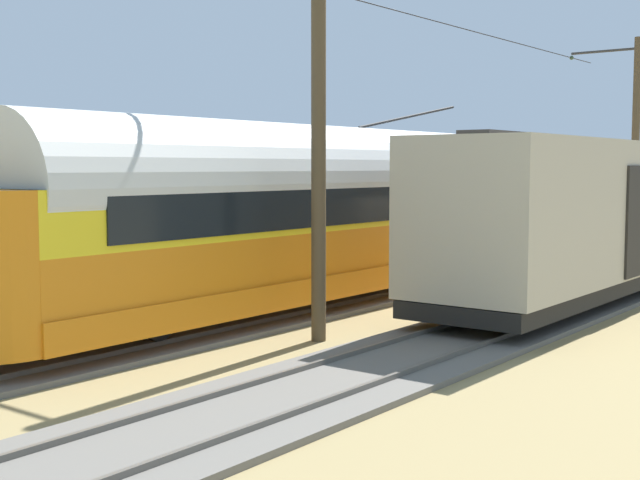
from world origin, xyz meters
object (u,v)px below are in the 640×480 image
vintage_streetcar (301,213)px  catenary_pole_mid_near (316,123)px  catenary_pole_foreground (634,144)px  boxcar_adjacent (580,214)px  spare_tie_stack (247,275)px

vintage_streetcar → catenary_pole_mid_near: 3.96m
vintage_streetcar → catenary_pole_foreground: bearing=-98.4°
catenary_pole_foreground → catenary_pole_mid_near: bearing=90.0°
vintage_streetcar → boxcar_adjacent: vintage_streetcar is taller
spare_tie_stack → catenary_pole_mid_near: bearing=141.9°
vintage_streetcar → spare_tie_stack: size_ratio=7.54×
catenary_pole_foreground → catenary_pole_mid_near: same height
boxcar_adjacent → catenary_pole_mid_near: 8.18m
vintage_streetcar → spare_tie_stack: 4.98m
vintage_streetcar → catenary_pole_foreground: size_ratio=2.27×
boxcar_adjacent → catenary_pole_foreground: 11.67m
catenary_pole_mid_near → spare_tie_stack: bearing=-38.1°
catenary_pole_foreground → boxcar_adjacent: bearing=101.5°
vintage_streetcar → boxcar_adjacent: 6.91m
catenary_pole_foreground → spare_tie_stack: catenary_pole_foreground is taller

